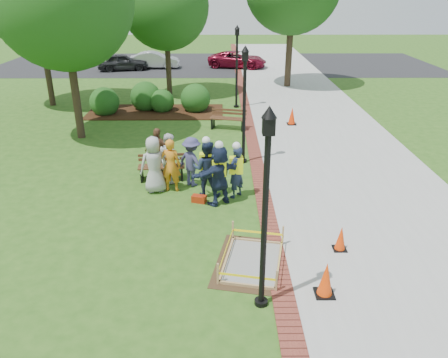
{
  "coord_description": "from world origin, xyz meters",
  "views": [
    {
      "loc": [
        0.42,
        -10.29,
        6.16
      ],
      "look_at": [
        0.5,
        1.2,
        1.0
      ],
      "focal_mm": 35.0,
      "sensor_mm": 36.0,
      "label": 1
    }
  ],
  "objects_px": {
    "lamp_near": "(266,199)",
    "hivis_worker_a": "(219,173)",
    "hivis_worker_c": "(207,167)",
    "cone_front": "(326,280)",
    "wet_concrete_pad": "(253,255)",
    "bench_near": "(162,172)",
    "hivis_worker_b": "(236,170)"
  },
  "relations": [
    {
      "from": "lamp_near",
      "to": "hivis_worker_b",
      "type": "relative_size",
      "value": 2.34
    },
    {
      "from": "wet_concrete_pad",
      "to": "hivis_worker_b",
      "type": "relative_size",
      "value": 1.42
    },
    {
      "from": "wet_concrete_pad",
      "to": "hivis_worker_c",
      "type": "height_order",
      "value": "hivis_worker_c"
    },
    {
      "from": "lamp_near",
      "to": "hivis_worker_a",
      "type": "bearing_deg",
      "value": 100.9
    },
    {
      "from": "wet_concrete_pad",
      "to": "cone_front",
      "type": "bearing_deg",
      "value": -38.87
    },
    {
      "from": "bench_near",
      "to": "hivis_worker_b",
      "type": "height_order",
      "value": "hivis_worker_b"
    },
    {
      "from": "wet_concrete_pad",
      "to": "lamp_near",
      "type": "height_order",
      "value": "lamp_near"
    },
    {
      "from": "wet_concrete_pad",
      "to": "lamp_near",
      "type": "xyz_separation_m",
      "value": [
        0.09,
        -1.47,
        2.25
      ]
    },
    {
      "from": "cone_front",
      "to": "hivis_worker_b",
      "type": "height_order",
      "value": "hivis_worker_b"
    },
    {
      "from": "cone_front",
      "to": "hivis_worker_b",
      "type": "bearing_deg",
      "value": 110.13
    },
    {
      "from": "bench_near",
      "to": "hivis_worker_a",
      "type": "height_order",
      "value": "hivis_worker_a"
    },
    {
      "from": "wet_concrete_pad",
      "to": "hivis_worker_b",
      "type": "height_order",
      "value": "hivis_worker_b"
    },
    {
      "from": "wet_concrete_pad",
      "to": "hivis_worker_c",
      "type": "relative_size",
      "value": 1.32
    },
    {
      "from": "lamp_near",
      "to": "cone_front",
      "type": "bearing_deg",
      "value": 11.36
    },
    {
      "from": "cone_front",
      "to": "lamp_near",
      "type": "height_order",
      "value": "lamp_near"
    },
    {
      "from": "hivis_worker_c",
      "to": "wet_concrete_pad",
      "type": "bearing_deg",
      "value": -72.12
    },
    {
      "from": "wet_concrete_pad",
      "to": "hivis_worker_a",
      "type": "distance_m",
      "value": 3.34
    },
    {
      "from": "hivis_worker_c",
      "to": "bench_near",
      "type": "bearing_deg",
      "value": 141.58
    },
    {
      "from": "wet_concrete_pad",
      "to": "cone_front",
      "type": "relative_size",
      "value": 3.14
    },
    {
      "from": "cone_front",
      "to": "lamp_near",
      "type": "bearing_deg",
      "value": -168.64
    },
    {
      "from": "bench_near",
      "to": "lamp_near",
      "type": "height_order",
      "value": "lamp_near"
    },
    {
      "from": "lamp_near",
      "to": "hivis_worker_b",
      "type": "xyz_separation_m",
      "value": [
        -0.37,
        5.08,
        -1.57
      ]
    },
    {
      "from": "wet_concrete_pad",
      "to": "hivis_worker_a",
      "type": "bearing_deg",
      "value": 104.31
    },
    {
      "from": "wet_concrete_pad",
      "to": "hivis_worker_a",
      "type": "height_order",
      "value": "hivis_worker_a"
    },
    {
      "from": "cone_front",
      "to": "lamp_near",
      "type": "xyz_separation_m",
      "value": [
        -1.39,
        -0.28,
        2.08
      ]
    },
    {
      "from": "hivis_worker_a",
      "to": "hivis_worker_c",
      "type": "height_order",
      "value": "hivis_worker_a"
    },
    {
      "from": "cone_front",
      "to": "hivis_worker_a",
      "type": "bearing_deg",
      "value": 117.7
    },
    {
      "from": "hivis_worker_b",
      "to": "hivis_worker_c",
      "type": "relative_size",
      "value": 0.93
    },
    {
      "from": "lamp_near",
      "to": "hivis_worker_c",
      "type": "height_order",
      "value": "lamp_near"
    },
    {
      "from": "bench_near",
      "to": "hivis_worker_c",
      "type": "height_order",
      "value": "hivis_worker_c"
    },
    {
      "from": "wet_concrete_pad",
      "to": "hivis_worker_c",
      "type": "bearing_deg",
      "value": 107.88
    },
    {
      "from": "lamp_near",
      "to": "hivis_worker_a",
      "type": "relative_size",
      "value": 2.11
    }
  ]
}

